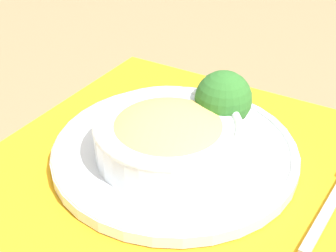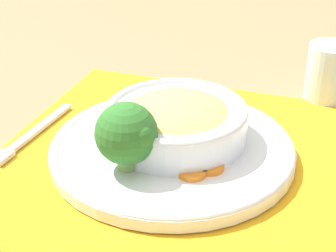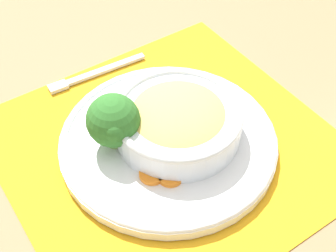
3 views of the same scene
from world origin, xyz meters
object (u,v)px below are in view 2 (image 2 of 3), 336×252
(broccoli_floret, at_px, (127,134))
(fork, at_px, (27,138))
(bowl, at_px, (180,120))
(water_glass, at_px, (329,75))

(broccoli_floret, height_order, fork, broccoli_floret)
(bowl, height_order, fork, bowl)
(broccoli_floret, bearing_deg, bowl, -113.03)
(water_glass, bearing_deg, fork, 37.61)
(bowl, distance_m, fork, 0.22)
(bowl, xyz_separation_m, fork, (0.21, 0.05, -0.04))
(bowl, relative_size, fork, 1.04)
(bowl, bearing_deg, water_glass, -124.61)
(broccoli_floret, xyz_separation_m, fork, (0.17, -0.04, -0.06))
(fork, bearing_deg, broccoli_floret, 169.87)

